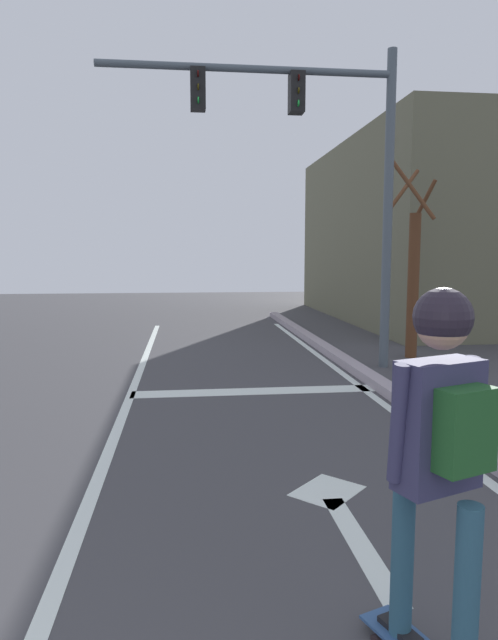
{
  "coord_description": "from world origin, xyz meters",
  "views": [
    {
      "loc": [
        0.33,
        0.58,
        1.94
      ],
      "look_at": [
        1.02,
        6.49,
        1.25
      ],
      "focal_mm": 30.75,
      "sensor_mm": 36.0,
      "label": 1
    }
  ],
  "objects": [
    {
      "name": "lane_arrow_stem",
      "position": [
        1.48,
        3.98,
        0.0
      ],
      "size": [
        0.16,
        1.4,
        0.01
      ],
      "primitive_type": "cube",
      "color": "silver",
      "rests_on": "ground"
    },
    {
      "name": "roadside_tree",
      "position": [
        4.63,
        10.56,
        1.61
      ],
      "size": [
        1.06,
        1.12,
        3.71
      ],
      "color": "brown",
      "rests_on": "ground"
    },
    {
      "name": "building_block",
      "position": [
        9.54,
        16.93,
        2.67
      ],
      "size": [
        8.95,
        10.18,
        5.33
      ],
      "primitive_type": "cube",
      "color": "#66654D",
      "rests_on": "ground"
    },
    {
      "name": "lane_line_curbside",
      "position": [
        2.92,
        6.0,
        0.0
      ],
      "size": [
        0.12,
        20.0,
        0.01
      ],
      "primitive_type": "cube",
      "color": "silver",
      "rests_on": "ground"
    },
    {
      "name": "lane_arrow_head",
      "position": [
        1.48,
        4.83,
        0.0
      ],
      "size": [
        0.71,
        0.71,
        0.01
      ],
      "primitive_type": "cube",
      "rotation": [
        0.0,
        0.0,
        0.79
      ],
      "color": "silver",
      "rests_on": "ground"
    },
    {
      "name": "stop_bar",
      "position": [
        1.31,
        8.25,
        0.0
      ],
      "size": [
        3.52,
        0.4,
        0.01
      ],
      "primitive_type": "cube",
      "color": "silver",
      "rests_on": "ground"
    },
    {
      "name": "lane_line_center",
      "position": [
        -0.45,
        6.0,
        0.0
      ],
      "size": [
        0.12,
        20.0,
        0.01
      ],
      "primitive_type": "cube",
      "color": "silver",
      "rests_on": "ground"
    },
    {
      "name": "traffic_signal_mast",
      "position": [
        2.51,
        9.75,
        3.78
      ],
      "size": [
        4.91,
        0.34,
        5.36
      ],
      "color": "#4F5A63",
      "rests_on": "ground"
    },
    {
      "name": "skater",
      "position": [
        1.44,
        2.81,
        1.18
      ],
      "size": [
        0.45,
        0.62,
        1.74
      ],
      "color": "#2B556B",
      "rests_on": "skateboard"
    },
    {
      "name": "curb_strip",
      "position": [
        3.17,
        6.0,
        0.07
      ],
      "size": [
        0.24,
        24.0,
        0.14
      ],
      "primitive_type": "cube",
      "color": "#A0939B",
      "rests_on": "ground"
    }
  ]
}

